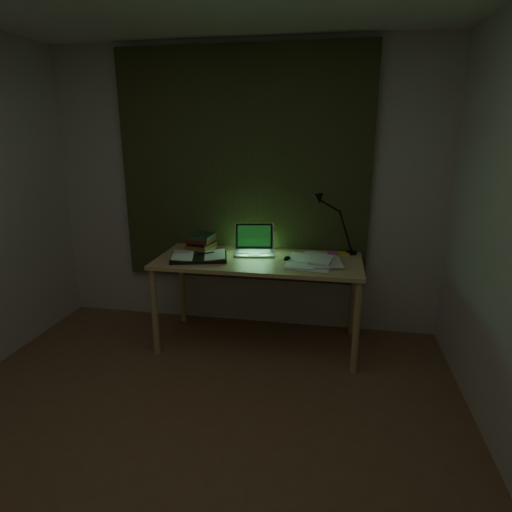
{
  "coord_description": "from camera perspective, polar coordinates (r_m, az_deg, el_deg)",
  "views": [
    {
      "loc": [
        0.8,
        -1.74,
        1.76
      ],
      "look_at": [
        0.22,
        1.44,
        0.82
      ],
      "focal_mm": 30.0,
      "sensor_mm": 36.0,
      "label": 1
    }
  ],
  "objects": [
    {
      "name": "loose_papers",
      "position": [
        3.46,
        7.74,
        -0.53
      ],
      "size": [
        0.48,
        0.49,
        0.02
      ],
      "primitive_type": null,
      "rotation": [
        0.0,
        0.0,
        0.31
      ],
      "color": "white",
      "rests_on": "desk"
    },
    {
      "name": "desk",
      "position": [
        3.62,
        0.34,
        -6.17
      ],
      "size": [
        1.67,
        0.73,
        0.76
      ],
      "primitive_type": null,
      "color": "tan",
      "rests_on": "floor"
    },
    {
      "name": "sticky_yellow",
      "position": [
        3.69,
        11.72,
        0.3
      ],
      "size": [
        0.08,
        0.08,
        0.02
      ],
      "primitive_type": "cube",
      "rotation": [
        0.0,
        0.0,
        0.12
      ],
      "color": "yellow",
      "rests_on": "desk"
    },
    {
      "name": "curtain",
      "position": [
        3.8,
        -1.83,
        11.53
      ],
      "size": [
        2.2,
        0.06,
        2.0
      ],
      "primitive_type": "cube",
      "color": "#35381C",
      "rests_on": "wall_back"
    },
    {
      "name": "mouse",
      "position": [
        3.46,
        4.14,
        -0.32
      ],
      "size": [
        0.08,
        0.1,
        0.03
      ],
      "primitive_type": "ellipsoid",
      "rotation": [
        0.0,
        0.0,
        -0.33
      ],
      "color": "black",
      "rests_on": "desk"
    },
    {
      "name": "sticky_pink",
      "position": [
        3.67,
        10.12,
        0.32
      ],
      "size": [
        0.09,
        0.09,
        0.02
      ],
      "primitive_type": "cube",
      "rotation": [
        0.0,
        0.0,
        -0.06
      ],
      "color": "#E95AAF",
      "rests_on": "desk"
    },
    {
      "name": "open_textbook",
      "position": [
        3.52,
        -7.62,
        -0.06
      ],
      "size": [
        0.52,
        0.43,
        0.04
      ],
      "primitive_type": null,
      "rotation": [
        0.0,
        0.0,
        0.26
      ],
      "color": "white",
      "rests_on": "desk"
    },
    {
      "name": "laptop",
      "position": [
        3.6,
        -0.26,
        2.09
      ],
      "size": [
        0.4,
        0.43,
        0.24
      ],
      "primitive_type": null,
      "rotation": [
        0.0,
        0.0,
        0.18
      ],
      "color": "silver",
      "rests_on": "desk"
    },
    {
      "name": "wall_back",
      "position": [
        3.86,
        -1.67,
        8.62
      ],
      "size": [
        3.5,
        0.0,
        2.5
      ],
      "primitive_type": "cube",
      "color": "beige",
      "rests_on": "ground"
    },
    {
      "name": "book_stack",
      "position": [
        3.75,
        -7.23,
        1.87
      ],
      "size": [
        0.23,
        0.26,
        0.15
      ],
      "primitive_type": null,
      "rotation": [
        0.0,
        0.0,
        -0.18
      ],
      "color": "white",
      "rests_on": "desk"
    },
    {
      "name": "floor",
      "position": [
        2.6,
        -11.73,
        -26.72
      ],
      "size": [
        3.5,
        4.0,
        0.0
      ],
      "primitive_type": "cube",
      "color": "brown",
      "rests_on": "ground"
    },
    {
      "name": "desk_lamp",
      "position": [
        3.67,
        12.82,
        4.06
      ],
      "size": [
        0.35,
        0.28,
        0.5
      ],
      "primitive_type": null,
      "rotation": [
        0.0,
        0.0,
        -0.05
      ],
      "color": "black",
      "rests_on": "desk"
    }
  ]
}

